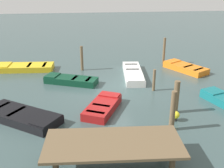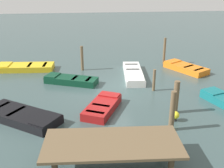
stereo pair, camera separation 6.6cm
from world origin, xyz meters
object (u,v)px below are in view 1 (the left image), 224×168
object	(u,v)px
marker_buoy	(176,115)
mooring_piling_far_right	(164,51)
rowboat_black	(22,116)
mooring_piling_near_right	(176,97)
rowboat_white	(133,73)
mooring_piling_mid_right	(154,80)
mooring_piling_far_left	(82,58)
rowboat_dark_green	(71,80)
rowboat_red	(103,106)
rowboat_orange	(185,68)
mooring_piling_center	(173,111)
dock_segment	(113,145)
rowboat_yellow	(25,67)

from	to	relation	value
marker_buoy	mooring_piling_far_right	bearing A→B (deg)	-103.78
rowboat_black	mooring_piling_near_right	size ratio (longest dim) A/B	2.39
rowboat_white	mooring_piling_near_right	xyz separation A→B (m)	(-1.01, 5.39, 0.61)
rowboat_white	marker_buoy	distance (m)	6.24
mooring_piling_mid_right	mooring_piling_far_left	bearing A→B (deg)	-46.63
rowboat_dark_green	mooring_piling_far_right	world-z (taller)	mooring_piling_far_right
rowboat_red	mooring_piling_far_right	distance (m)	9.07
rowboat_orange	mooring_piling_far_right	size ratio (longest dim) A/B	1.65
rowboat_black	marker_buoy	world-z (taller)	marker_buoy
mooring_piling_center	rowboat_white	bearing A→B (deg)	-87.57
rowboat_red	mooring_piling_mid_right	xyz separation A→B (m)	(-3.19, -2.18, 0.43)
rowboat_white	mooring_piling_far_right	distance (m)	3.92
rowboat_orange	mooring_piling_near_right	size ratio (longest dim) A/B	2.04
dock_segment	mooring_piling_mid_right	size ratio (longest dim) A/B	3.69
mooring_piling_mid_right	marker_buoy	distance (m)	3.66
rowboat_red	marker_buoy	world-z (taller)	marker_buoy
rowboat_yellow	rowboat_orange	bearing A→B (deg)	176.39
mooring_piling_far_left	mooring_piling_center	distance (m)	9.45
dock_segment	rowboat_yellow	size ratio (longest dim) A/B	1.20
mooring_piling_near_right	rowboat_orange	bearing A→B (deg)	-115.54
rowboat_black	mooring_piling_mid_right	size ratio (longest dim) A/B	3.03
rowboat_red	mooring_piling_far_left	bearing A→B (deg)	33.37
rowboat_orange	rowboat_white	xyz separation A→B (m)	(3.96, 0.79, -0.00)
rowboat_black	mooring_piling_far_left	bearing A→B (deg)	102.14
rowboat_orange	rowboat_red	bearing A→B (deg)	100.70
rowboat_red	rowboat_black	bearing A→B (deg)	123.70
rowboat_yellow	mooring_piling_far_right	world-z (taller)	mooring_piling_far_right
mooring_piling_center	marker_buoy	bearing A→B (deg)	-121.23
dock_segment	mooring_piling_far_left	world-z (taller)	mooring_piling_far_left
rowboat_dark_green	mooring_piling_mid_right	distance (m)	5.19
rowboat_dark_green	rowboat_yellow	xyz separation A→B (m)	(3.32, -3.05, -0.00)
rowboat_dark_green	mooring_piling_near_right	world-z (taller)	mooring_piling_near_right
mooring_piling_mid_right	mooring_piling_far_right	distance (m)	5.54
rowboat_yellow	rowboat_red	world-z (taller)	same
dock_segment	rowboat_red	distance (m)	4.28
mooring_piling_far_left	mooring_piling_mid_right	bearing A→B (deg)	133.37
mooring_piling_far_left	marker_buoy	bearing A→B (deg)	117.32
rowboat_dark_green	mooring_piling_mid_right	xyz separation A→B (m)	(-4.85, 1.79, 0.44)
mooring_piling_mid_right	mooring_piling_far_right	size ratio (longest dim) A/B	0.64
rowboat_black	mooring_piling_center	xyz separation A→B (m)	(-6.57, 1.66, 0.69)
rowboat_dark_green	mooring_piling_far_left	bearing A→B (deg)	-84.90
rowboat_orange	mooring_piling_far_right	distance (m)	2.20
rowboat_dark_green	marker_buoy	world-z (taller)	marker_buoy
mooring_piling_far_left	dock_segment	bearing A→B (deg)	94.63
dock_segment	rowboat_dark_green	distance (m)	8.38
rowboat_red	rowboat_white	xyz separation A→B (m)	(-2.48, -4.73, -0.00)
rowboat_orange	mooring_piling_center	bearing A→B (deg)	124.71
rowboat_orange	mooring_piling_mid_right	bearing A→B (deg)	105.92
rowboat_red	rowboat_black	xyz separation A→B (m)	(3.80, 0.54, -0.00)
rowboat_dark_green	rowboat_black	xyz separation A→B (m)	(2.14, 4.51, -0.00)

